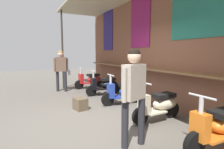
{
  "coord_description": "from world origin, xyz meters",
  "views": [
    {
      "loc": [
        3.92,
        -1.85,
        1.61
      ],
      "look_at": [
        -1.89,
        1.21,
        0.82
      ],
      "focal_mm": 28.43,
      "sensor_mm": 36.0,
      "label": 1
    }
  ],
  "objects_px": {
    "scooter_red": "(91,80)",
    "scooter_blue": "(125,92)",
    "shopper_with_handbag": "(61,66)",
    "shopper_passing": "(134,87)",
    "merchandise_crate": "(80,104)",
    "scooter_cream": "(160,105)",
    "scooter_black": "(105,85)",
    "scooter_orange": "(219,126)"
  },
  "relations": [
    {
      "from": "scooter_red",
      "to": "scooter_blue",
      "type": "relative_size",
      "value": 1.0
    },
    {
      "from": "shopper_with_handbag",
      "to": "shopper_passing",
      "type": "bearing_deg",
      "value": -167.29
    },
    {
      "from": "shopper_with_handbag",
      "to": "merchandise_crate",
      "type": "distance_m",
      "value": 2.91
    },
    {
      "from": "scooter_red",
      "to": "shopper_with_handbag",
      "type": "bearing_deg",
      "value": 1.94
    },
    {
      "from": "scooter_cream",
      "to": "shopper_with_handbag",
      "type": "bearing_deg",
      "value": -74.18
    },
    {
      "from": "scooter_black",
      "to": "shopper_passing",
      "type": "height_order",
      "value": "shopper_passing"
    },
    {
      "from": "shopper_passing",
      "to": "merchandise_crate",
      "type": "height_order",
      "value": "shopper_passing"
    },
    {
      "from": "merchandise_crate",
      "to": "shopper_with_handbag",
      "type": "bearing_deg",
      "value": 178.35
    },
    {
      "from": "scooter_black",
      "to": "scooter_blue",
      "type": "relative_size",
      "value": 1.0
    },
    {
      "from": "scooter_black",
      "to": "shopper_with_handbag",
      "type": "xyz_separation_m",
      "value": [
        -1.43,
        -1.36,
        0.67
      ]
    },
    {
      "from": "shopper_with_handbag",
      "to": "merchandise_crate",
      "type": "relative_size",
      "value": 4.53
    },
    {
      "from": "scooter_black",
      "to": "scooter_blue",
      "type": "height_order",
      "value": "same"
    },
    {
      "from": "merchandise_crate",
      "to": "scooter_orange",
      "type": "bearing_deg",
      "value": 24.83
    },
    {
      "from": "shopper_passing",
      "to": "scooter_cream",
      "type": "bearing_deg",
      "value": 101.63
    },
    {
      "from": "shopper_with_handbag",
      "to": "scooter_black",
      "type": "bearing_deg",
      "value": -125.17
    },
    {
      "from": "scooter_black",
      "to": "scooter_red",
      "type": "bearing_deg",
      "value": -88.14
    },
    {
      "from": "scooter_blue",
      "to": "scooter_cream",
      "type": "height_order",
      "value": "same"
    },
    {
      "from": "scooter_red",
      "to": "merchandise_crate",
      "type": "height_order",
      "value": "scooter_red"
    },
    {
      "from": "scooter_orange",
      "to": "shopper_passing",
      "type": "height_order",
      "value": "shopper_passing"
    },
    {
      "from": "scooter_blue",
      "to": "scooter_red",
      "type": "bearing_deg",
      "value": -85.72
    },
    {
      "from": "scooter_red",
      "to": "shopper_passing",
      "type": "distance_m",
      "value": 5.44
    },
    {
      "from": "scooter_blue",
      "to": "shopper_with_handbag",
      "type": "height_order",
      "value": "shopper_with_handbag"
    },
    {
      "from": "scooter_red",
      "to": "merchandise_crate",
      "type": "xyz_separation_m",
      "value": [
        2.89,
        -1.44,
        -0.22
      ]
    },
    {
      "from": "scooter_red",
      "to": "merchandise_crate",
      "type": "bearing_deg",
      "value": 60.42
    },
    {
      "from": "scooter_blue",
      "to": "scooter_orange",
      "type": "distance_m",
      "value": 3.02
    },
    {
      "from": "shopper_passing",
      "to": "scooter_blue",
      "type": "bearing_deg",
      "value": 134.11
    },
    {
      "from": "scooter_red",
      "to": "scooter_blue",
      "type": "height_order",
      "value": "same"
    },
    {
      "from": "scooter_red",
      "to": "shopper_passing",
      "type": "height_order",
      "value": "shopper_passing"
    },
    {
      "from": "scooter_orange",
      "to": "merchandise_crate",
      "type": "height_order",
      "value": "scooter_orange"
    },
    {
      "from": "scooter_red",
      "to": "scooter_cream",
      "type": "bearing_deg",
      "value": 86.79
    },
    {
      "from": "scooter_cream",
      "to": "scooter_orange",
      "type": "distance_m",
      "value": 1.43
    },
    {
      "from": "scooter_orange",
      "to": "scooter_red",
      "type": "bearing_deg",
      "value": -88.21
    },
    {
      "from": "scooter_black",
      "to": "shopper_passing",
      "type": "relative_size",
      "value": 0.83
    },
    {
      "from": "scooter_orange",
      "to": "merchandise_crate",
      "type": "relative_size",
      "value": 3.67
    },
    {
      "from": "scooter_black",
      "to": "merchandise_crate",
      "type": "bearing_deg",
      "value": 44.94
    },
    {
      "from": "shopper_with_handbag",
      "to": "shopper_passing",
      "type": "height_order",
      "value": "shopper_with_handbag"
    },
    {
      "from": "scooter_black",
      "to": "scooter_orange",
      "type": "height_order",
      "value": "same"
    },
    {
      "from": "scooter_black",
      "to": "shopper_passing",
      "type": "xyz_separation_m",
      "value": [
        3.7,
        -1.24,
        0.66
      ]
    },
    {
      "from": "scooter_blue",
      "to": "shopper_passing",
      "type": "xyz_separation_m",
      "value": [
        2.28,
        -1.24,
        0.66
      ]
    },
    {
      "from": "scooter_black",
      "to": "scooter_orange",
      "type": "xyz_separation_m",
      "value": [
        4.44,
        0.0,
        0.0
      ]
    },
    {
      "from": "merchandise_crate",
      "to": "scooter_cream",
      "type": "bearing_deg",
      "value": 40.57
    },
    {
      "from": "shopper_passing",
      "to": "merchandise_crate",
      "type": "xyz_separation_m",
      "value": [
        -2.36,
        -0.2,
        -0.88
      ]
    }
  ]
}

